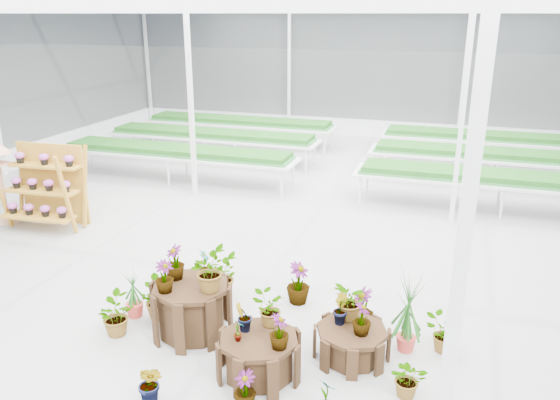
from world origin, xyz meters
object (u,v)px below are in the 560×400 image
(shelf_rack, at_px, (43,188))
(bird_table, at_px, (1,183))
(plinth_mid, at_px, (259,356))
(plinth_low, at_px, (351,343))
(plinth_tall, at_px, (192,309))

(shelf_rack, xyz_separation_m, bird_table, (-0.98, -0.06, 0.04))
(bird_table, bearing_deg, plinth_mid, -5.43)
(plinth_low, height_order, shelf_rack, shelf_rack)
(plinth_tall, distance_m, bird_table, 6.20)
(plinth_tall, xyz_separation_m, bird_table, (-5.62, 2.58, 0.52))
(plinth_mid, bearing_deg, plinth_low, 34.99)
(bird_table, bearing_deg, plinth_tall, -5.10)
(bird_table, bearing_deg, plinth_low, 1.97)
(plinth_low, xyz_separation_m, bird_table, (-7.82, 2.48, 0.68))
(plinth_mid, bearing_deg, shelf_rack, 150.97)
(shelf_rack, bearing_deg, bird_table, 178.82)
(plinth_mid, height_order, plinth_low, plinth_mid)
(shelf_rack, height_order, bird_table, bird_table)
(plinth_tall, distance_m, plinth_low, 2.21)
(shelf_rack, bearing_deg, plinth_tall, -34.18)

